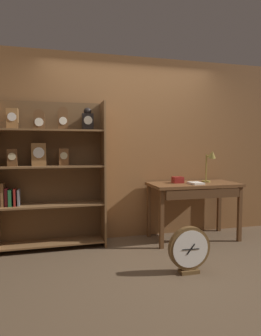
% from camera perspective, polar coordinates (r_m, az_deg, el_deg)
% --- Properties ---
extents(ground_plane, '(10.00, 10.00, 0.00)m').
position_cam_1_polar(ground_plane, '(3.28, 6.31, -19.61)').
color(ground_plane, brown).
extents(back_wood_panel, '(4.80, 0.05, 2.60)m').
position_cam_1_polar(back_wood_panel, '(4.28, -0.04, 3.90)').
color(back_wood_panel, brown).
rests_on(back_wood_panel, ground).
extents(bookshelf, '(1.35, 0.34, 1.90)m').
position_cam_1_polar(bookshelf, '(3.92, -15.44, -0.59)').
color(bookshelf, brown).
rests_on(bookshelf, ground).
extents(workbench, '(1.25, 0.62, 0.81)m').
position_cam_1_polar(workbench, '(4.25, 12.27, -4.24)').
color(workbench, brown).
rests_on(workbench, ground).
extents(desk_lamp, '(0.18, 0.19, 0.47)m').
position_cam_1_polar(desk_lamp, '(4.38, 15.25, 1.57)').
color(desk_lamp, olive).
rests_on(desk_lamp, workbench).
extents(toolbox_small, '(0.15, 0.12, 0.09)m').
position_cam_1_polar(toolbox_small, '(4.22, 9.14, -2.29)').
color(toolbox_small, maroon).
rests_on(toolbox_small, workbench).
extents(open_repair_manual, '(0.17, 0.23, 0.02)m').
position_cam_1_polar(open_repair_manual, '(4.15, 12.56, -2.88)').
color(open_repair_manual, silver).
rests_on(open_repair_manual, workbench).
extents(round_clock_large, '(0.45, 0.11, 0.49)m').
position_cam_1_polar(round_clock_large, '(3.23, 11.32, -15.24)').
color(round_clock_large, brown).
rests_on(round_clock_large, ground).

